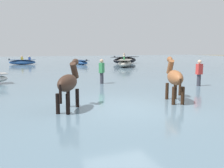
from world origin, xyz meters
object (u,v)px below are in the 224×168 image
horse_trailing_dark_bay (68,84)px  person_wading_close (199,75)px  boat_far_offshore (81,62)px  person_onlooker_left (102,73)px  boat_distant_east (125,60)px  boat_near_starboard (125,63)px  horse_lead_chestnut (174,79)px  boat_near_port (22,62)px

horse_trailing_dark_bay → person_wading_close: size_ratio=1.15×
boat_far_offshore → person_onlooker_left: (-2.83, -16.24, 0.33)m
horse_trailing_dark_bay → boat_distant_east: bearing=62.0°
boat_far_offshore → person_wading_close: 18.92m
person_onlooker_left → boat_near_starboard: bearing=60.3°
horse_lead_chestnut → person_onlooker_left: horse_lead_chestnut is taller
boat_distant_east → horse_trailing_dark_bay: bearing=-118.0°
horse_lead_chestnut → boat_near_port: size_ratio=0.59×
boat_near_port → boat_distant_east: 12.52m
horse_trailing_dark_bay → boat_distant_east: horse_trailing_dark_bay is taller
horse_lead_chestnut → boat_far_offshore: bearing=85.2°
boat_near_port → boat_distant_east: bearing=-12.7°
horse_trailing_dark_bay → person_wading_close: 7.77m
boat_near_starboard → horse_lead_chestnut: bearing=-107.7°
boat_far_offshore → person_onlooker_left: bearing=-99.9°
person_onlooker_left → person_wading_close: (4.45, -2.61, 0.00)m
person_wading_close → horse_lead_chestnut: bearing=-141.3°
horse_trailing_dark_bay → boat_near_port: 23.95m
person_wading_close → boat_distant_east: bearing=77.9°
boat_near_port → boat_far_offshore: (6.62, -2.44, -0.04)m
boat_distant_east → person_onlooker_left: bearing=-117.9°
boat_far_offshore → person_wading_close: bearing=-85.1°
person_onlooker_left → horse_lead_chestnut: bearing=-79.2°
horse_lead_chestnut → boat_near_port: bearing=101.3°
horse_trailing_dark_bay → person_wading_close: bearing=19.9°
boat_near_port → boat_distant_east: size_ratio=0.75×
boat_near_port → boat_near_starboard: boat_near_starboard is taller
horse_trailing_dark_bay → horse_lead_chestnut: bearing=-1.6°
horse_lead_chestnut → boat_distant_east: size_ratio=0.44×
horse_lead_chestnut → boat_far_offshore: size_ratio=0.65×
horse_trailing_dark_bay → boat_near_starboard: horse_trailing_dark_bay is taller
boat_near_starboard → person_wading_close: 13.58m
person_onlooker_left → person_wading_close: same height
horse_lead_chestnut → person_wading_close: horse_lead_chestnut is taller
person_onlooker_left → person_wading_close: 5.16m
boat_distant_east → boat_far_offshore: size_ratio=1.45×
horse_lead_chestnut → boat_near_starboard: horse_lead_chestnut is taller
horse_lead_chestnut → boat_far_offshore: 21.68m
horse_lead_chestnut → horse_trailing_dark_bay: (-3.87, 0.11, -0.02)m
horse_lead_chestnut → boat_distant_east: bearing=70.8°
horse_lead_chestnut → person_onlooker_left: bearing=100.8°
horse_lead_chestnut → person_onlooker_left: 5.46m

